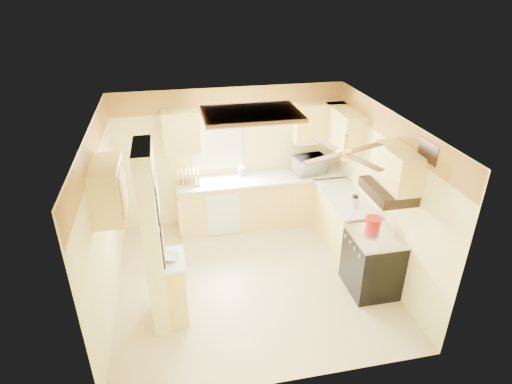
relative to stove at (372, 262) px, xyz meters
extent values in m
plane|color=beige|center=(-1.67, 0.55, -0.46)|extent=(4.00, 4.00, 0.00)
plane|color=white|center=(-1.67, 0.55, 2.04)|extent=(4.00, 4.00, 0.00)
plane|color=#F1E393|center=(-1.67, 2.45, 0.79)|extent=(4.00, 0.00, 4.00)
plane|color=#F1E393|center=(-1.67, -1.35, 0.79)|extent=(4.00, 0.00, 4.00)
plane|color=#F1E393|center=(-3.67, 0.55, 0.79)|extent=(0.00, 3.80, 3.80)
plane|color=#F1E393|center=(0.33, 0.55, 0.79)|extent=(0.00, 3.80, 3.80)
cube|color=gold|center=(-1.67, 2.43, 1.84)|extent=(4.00, 0.02, 0.40)
cube|color=#F1E393|center=(-3.02, 0.00, 0.79)|extent=(0.20, 0.70, 2.50)
cube|color=#DEC369|center=(-2.80, 0.00, -0.01)|extent=(0.25, 0.55, 0.90)
cube|color=silver|center=(-2.80, 0.00, 0.46)|extent=(0.28, 0.58, 0.04)
cube|color=#DEC369|center=(-1.17, 2.15, -0.01)|extent=(3.00, 0.60, 0.90)
cube|color=#DEC369|center=(0.03, 1.15, -0.01)|extent=(0.60, 1.40, 0.90)
cube|color=silver|center=(-1.17, 2.14, 0.46)|extent=(3.04, 0.64, 0.04)
cube|color=silver|center=(0.02, 1.15, 0.46)|extent=(0.64, 1.44, 0.04)
cube|color=white|center=(-1.92, 1.84, -0.03)|extent=(0.58, 0.02, 0.80)
cube|color=white|center=(-1.92, 2.44, 1.09)|extent=(0.92, 0.02, 1.02)
cube|color=white|center=(-1.92, 2.44, 1.09)|extent=(0.80, 0.02, 0.90)
cube|color=#DEC369|center=(-2.52, 2.27, 1.39)|extent=(0.60, 0.35, 0.70)
cube|color=#DEC369|center=(-0.12, 2.27, 1.39)|extent=(0.90, 0.35, 0.70)
cube|color=#DEC369|center=(0.16, 1.80, 1.39)|extent=(0.35, 1.00, 0.70)
cube|color=#DEC369|center=(-3.49, 0.30, 1.39)|extent=(0.35, 0.75, 0.70)
cube|color=#DEC369|center=(0.16, 0.00, 1.49)|extent=(0.35, 0.76, 0.52)
cube|color=black|center=(0.00, 0.00, -0.01)|extent=(0.65, 0.76, 0.90)
cube|color=silver|center=(0.00, 0.00, 0.44)|extent=(0.66, 0.77, 0.02)
cylinder|color=silver|center=(-0.33, -0.25, 0.34)|extent=(0.03, 0.05, 0.05)
cylinder|color=silver|center=(-0.33, -0.08, 0.34)|extent=(0.03, 0.05, 0.05)
cylinder|color=silver|center=(-0.33, 0.08, 0.34)|extent=(0.03, 0.05, 0.05)
cylinder|color=silver|center=(-0.33, 0.25, 0.34)|extent=(0.03, 0.05, 0.05)
cube|color=black|center=(0.07, 0.00, 1.16)|extent=(0.50, 0.76, 0.14)
cube|color=black|center=(-2.91, 0.00, 1.39)|extent=(0.02, 0.42, 0.57)
cube|color=white|center=(-2.90, 0.00, 1.39)|extent=(0.01, 0.37, 0.52)
cube|color=black|center=(-2.91, 0.00, 0.74)|extent=(0.02, 0.42, 0.57)
cube|color=yellow|center=(-2.90, 0.00, 0.74)|extent=(0.01, 0.37, 0.52)
cube|color=brown|center=(-1.57, 1.05, 2.00)|extent=(1.35, 0.95, 0.06)
cube|color=white|center=(-1.57, 1.05, 1.97)|extent=(1.15, 0.75, 0.02)
cylinder|color=gold|center=(-0.67, -0.15, 1.96)|extent=(0.04, 0.04, 0.16)
cylinder|color=gold|center=(-0.67, -0.15, 1.82)|extent=(0.18, 0.18, 0.08)
cube|color=brown|center=(-0.37, -0.04, 1.82)|extent=(0.55, 0.28, 0.01)
cube|color=brown|center=(-0.78, 0.15, 1.82)|extent=(0.28, 0.55, 0.01)
cube|color=brown|center=(-0.97, -0.26, 1.82)|extent=(0.55, 0.28, 0.01)
cube|color=brown|center=(-0.56, -0.45, 1.82)|extent=(0.28, 0.55, 0.01)
cube|color=black|center=(0.31, -0.35, 1.84)|extent=(0.02, 0.40, 0.25)
imported|color=white|center=(-0.28, 2.15, 0.64)|extent=(0.63, 0.48, 0.32)
imported|color=white|center=(-2.83, 0.00, 0.51)|extent=(0.28, 0.28, 0.05)
cylinder|color=#AC100A|center=(0.06, 0.23, 0.52)|extent=(0.21, 0.21, 0.14)
cylinder|color=#AC100A|center=(0.06, 0.23, 0.60)|extent=(0.23, 0.23, 0.02)
cylinder|color=silver|center=(0.01, 0.79, 0.57)|extent=(0.13, 0.13, 0.18)
cylinder|color=black|center=(0.01, 0.79, 0.67)|extent=(0.09, 0.09, 0.03)
cube|color=tan|center=(-2.47, 2.15, 0.50)|extent=(0.41, 0.31, 0.04)
cube|color=tan|center=(-2.63, 2.15, 0.59)|extent=(0.02, 0.27, 0.23)
cube|color=tan|center=(-2.56, 2.15, 0.59)|extent=(0.02, 0.27, 0.23)
cube|color=tan|center=(-2.50, 2.15, 0.59)|extent=(0.02, 0.27, 0.23)
cube|color=tan|center=(-2.43, 2.15, 0.59)|extent=(0.02, 0.27, 0.23)
cube|color=tan|center=(-2.36, 2.15, 0.59)|extent=(0.02, 0.27, 0.23)
cube|color=tan|center=(-2.29, 2.15, 0.59)|extent=(0.02, 0.27, 0.23)
cylinder|color=white|center=(-2.56, 2.15, 0.59)|extent=(0.02, 0.23, 0.23)
cylinder|color=white|center=(-2.43, 2.15, 0.59)|extent=(0.02, 0.23, 0.23)
cylinder|color=white|center=(-1.52, 2.29, 0.56)|extent=(0.12, 0.12, 0.15)
cylinder|color=tan|center=(-1.49, 2.29, 0.60)|extent=(0.01, 0.01, 0.24)
cylinder|color=tan|center=(-1.52, 2.31, 0.60)|extent=(0.01, 0.01, 0.24)
cylinder|color=tan|center=(-1.54, 2.29, 0.60)|extent=(0.01, 0.01, 0.24)
cylinder|color=tan|center=(-1.51, 2.27, 0.60)|extent=(0.01, 0.01, 0.24)
camera|label=1|loc=(-2.66, -4.58, 3.76)|focal=30.00mm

